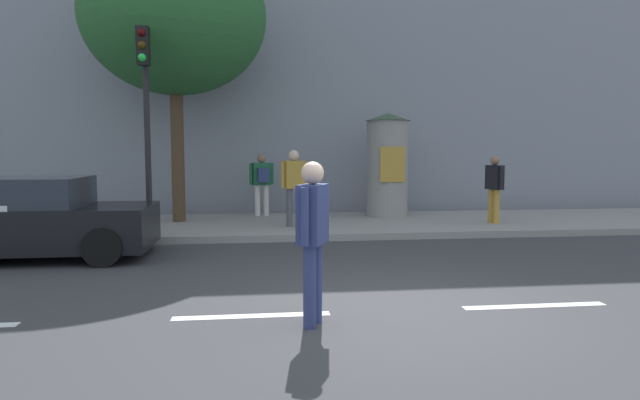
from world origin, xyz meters
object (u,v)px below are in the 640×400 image
object	(u,v)px
traffic_light	(145,97)
street_tree	(174,17)
pedestrian_in_dark_shirt	(313,230)
pedestrian_in_light_jacket	(262,179)
pedestrian_in_red_top	(494,184)
pedestrian_with_backpack	(293,181)
poster_column	(387,164)
parked_car_red	(24,220)

from	to	relation	value
traffic_light	street_tree	bearing A→B (deg)	82.38
pedestrian_in_dark_shirt	pedestrian_in_light_jacket	size ratio (longest dim) A/B	1.08
street_tree	pedestrian_in_light_jacket	distance (m)	4.52
pedestrian_in_red_top	pedestrian_with_backpack	bearing A→B (deg)	179.62
poster_column	street_tree	bearing A→B (deg)	-174.92
poster_column	pedestrian_in_red_top	xyz separation A→B (m)	(2.19, -1.72, -0.44)
pedestrian_with_backpack	traffic_light	bearing A→B (deg)	-160.94
pedestrian_in_light_jacket	parked_car_red	distance (m)	6.22
pedestrian_in_dark_shirt	poster_column	bearing A→B (deg)	70.99
traffic_light	pedestrian_in_light_jacket	distance (m)	4.33
traffic_light	poster_column	xyz separation A→B (m)	(5.65, 2.74, -1.44)
traffic_light	street_tree	size ratio (longest dim) A/B	0.61
poster_column	pedestrian_with_backpack	world-z (taller)	poster_column
street_tree	pedestrian_with_backpack	bearing A→B (deg)	-23.85
street_tree	poster_column	bearing A→B (deg)	5.08
pedestrian_in_dark_shirt	pedestrian_with_backpack	distance (m)	6.69
traffic_light	pedestrian_in_light_jacket	xyz separation A→B (m)	(2.35, 3.14, -1.83)
street_tree	pedestrian_in_light_jacket	size ratio (longest dim) A/B	4.14
poster_column	pedestrian_in_red_top	bearing A→B (deg)	-38.07
pedestrian_in_dark_shirt	pedestrian_in_light_jacket	xyz separation A→B (m)	(-0.42, 8.78, 0.09)
pedestrian_with_backpack	pedestrian_in_light_jacket	size ratio (longest dim) A/B	1.07
pedestrian_in_dark_shirt	parked_car_red	world-z (taller)	pedestrian_in_dark_shirt
traffic_light	pedestrian_in_light_jacket	world-z (taller)	traffic_light
pedestrian_in_light_jacket	poster_column	bearing A→B (deg)	-7.02
poster_column	pedestrian_with_backpack	bearing A→B (deg)	-147.16
pedestrian_with_backpack	pedestrian_in_dark_shirt	bearing A→B (deg)	-92.31
pedestrian_with_backpack	parked_car_red	bearing A→B (deg)	-153.08
poster_column	pedestrian_with_backpack	distance (m)	3.13
pedestrian_in_dark_shirt	pedestrian_in_red_top	xyz separation A→B (m)	(5.08, 6.65, 0.05)
pedestrian_in_red_top	parked_car_red	bearing A→B (deg)	-165.83
street_tree	pedestrian_in_red_top	bearing A→B (deg)	-9.35
pedestrian_in_light_jacket	traffic_light	bearing A→B (deg)	-126.75
pedestrian_in_light_jacket	parked_car_red	xyz separation A→B (m)	(-4.19, -4.57, -0.44)
pedestrian_in_dark_shirt	pedestrian_with_backpack	size ratio (longest dim) A/B	1.02
traffic_light	pedestrian_in_red_top	xyz separation A→B (m)	(7.85, 1.02, -1.87)
pedestrian_with_backpack	parked_car_red	world-z (taller)	pedestrian_with_backpack
poster_column	pedestrian_with_backpack	size ratio (longest dim) A/B	1.56
pedestrian_in_red_top	pedestrian_with_backpack	size ratio (longest dim) A/B	0.92
pedestrian_in_light_jacket	parked_car_red	size ratio (longest dim) A/B	0.39
pedestrian_in_light_jacket	parked_car_red	world-z (taller)	pedestrian_in_light_jacket
street_tree	pedestrian_in_red_top	distance (m)	8.62
poster_column	pedestrian_in_red_top	world-z (taller)	poster_column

